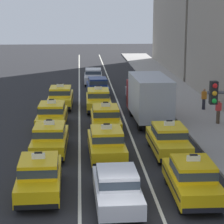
# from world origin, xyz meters

# --- Properties ---
(lane_stripe_left_center) EXTENTS (0.14, 80.00, 0.01)m
(lane_stripe_left_center) POSITION_xyz_m (-1.60, 20.00, 0.00)
(lane_stripe_left_center) COLOR silver
(lane_stripe_left_center) RESTS_ON ground
(lane_stripe_center_right) EXTENTS (0.14, 80.00, 0.01)m
(lane_stripe_center_right) POSITION_xyz_m (1.60, 20.00, 0.00)
(lane_stripe_center_right) COLOR silver
(lane_stripe_center_right) RESTS_ON ground
(sidewalk_curb) EXTENTS (4.00, 90.00, 0.15)m
(sidewalk_curb) POSITION_xyz_m (7.20, 15.00, 0.07)
(sidewalk_curb) COLOR #9E9993
(sidewalk_curb) RESTS_ON ground
(taxi_left_nearest) EXTENTS (1.91, 4.60, 1.96)m
(taxi_left_nearest) POSITION_xyz_m (-3.31, 3.64, 0.88)
(taxi_left_nearest) COLOR black
(taxi_left_nearest) RESTS_ON ground
(taxi_left_second) EXTENTS (1.92, 4.60, 1.96)m
(taxi_left_second) POSITION_xyz_m (-3.20, 9.32, 0.88)
(taxi_left_second) COLOR black
(taxi_left_second) RESTS_ON ground
(taxi_left_third) EXTENTS (1.95, 4.61, 1.96)m
(taxi_left_third) POSITION_xyz_m (-3.39, 14.85, 0.88)
(taxi_left_third) COLOR black
(taxi_left_third) RESTS_ON ground
(taxi_left_fourth) EXTENTS (1.91, 4.60, 1.96)m
(taxi_left_fourth) POSITION_xyz_m (-3.06, 21.04, 0.88)
(taxi_left_fourth) COLOR black
(taxi_left_fourth) RESTS_ON ground
(sedan_center_nearest) EXTENTS (1.85, 4.34, 1.58)m
(sedan_center_nearest) POSITION_xyz_m (-0.09, 2.21, 0.85)
(sedan_center_nearest) COLOR black
(sedan_center_nearest) RESTS_ON ground
(taxi_center_second) EXTENTS (1.92, 4.60, 1.96)m
(taxi_center_second) POSITION_xyz_m (-0.17, 8.22, 0.88)
(taxi_center_second) COLOR black
(taxi_center_second) RESTS_ON ground
(taxi_center_third) EXTENTS (1.83, 4.56, 1.96)m
(taxi_center_third) POSITION_xyz_m (0.08, 13.68, 0.88)
(taxi_center_third) COLOR black
(taxi_center_third) RESTS_ON ground
(taxi_center_fourth) EXTENTS (1.85, 4.57, 1.96)m
(taxi_center_fourth) POSITION_xyz_m (-0.14, 19.75, 0.88)
(taxi_center_fourth) COLOR black
(taxi_center_fourth) RESTS_ON ground
(sedan_center_fifth) EXTENTS (1.93, 4.37, 1.58)m
(sedan_center_fifth) POSITION_xyz_m (0.05, 25.86, 0.85)
(sedan_center_fifth) COLOR black
(sedan_center_fifth) RESTS_ON ground
(sedan_center_sixth) EXTENTS (1.88, 4.35, 1.58)m
(sedan_center_sixth) POSITION_xyz_m (-0.17, 31.87, 0.85)
(sedan_center_sixth) COLOR black
(sedan_center_sixth) RESTS_ON ground
(taxi_right_nearest) EXTENTS (1.87, 4.58, 1.96)m
(taxi_right_nearest) POSITION_xyz_m (3.14, 2.90, 0.88)
(taxi_right_nearest) COLOR black
(taxi_right_nearest) RESTS_ON ground
(taxi_right_second) EXTENTS (1.86, 4.57, 1.96)m
(taxi_right_second) POSITION_xyz_m (3.23, 8.71, 0.88)
(taxi_right_second) COLOR black
(taxi_right_second) RESTS_ON ground
(box_truck_right_third) EXTENTS (2.46, 7.03, 3.27)m
(box_truck_right_third) POSITION_xyz_m (3.18, 16.15, 1.78)
(box_truck_right_third) COLOR black
(box_truck_right_third) RESTS_ON ground
(sedan_right_fourth) EXTENTS (1.85, 4.34, 1.58)m
(sedan_right_fourth) POSITION_xyz_m (3.27, 22.57, 0.85)
(sedan_right_fourth) COLOR black
(sedan_right_fourth) RESTS_ON ground
(pedestrian_near_crosswalk) EXTENTS (0.36, 0.24, 1.60)m
(pedestrian_near_crosswalk) POSITION_xyz_m (7.86, 18.90, 0.96)
(pedestrian_near_crosswalk) COLOR #23232D
(pedestrian_near_crosswalk) RESTS_ON sidewalk_curb
(pedestrian_mid_block) EXTENTS (0.36, 0.24, 1.64)m
(pedestrian_mid_block) POSITION_xyz_m (7.71, 14.63, 0.98)
(pedestrian_mid_block) COLOR #473828
(pedestrian_mid_block) RESTS_ON sidewalk_curb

